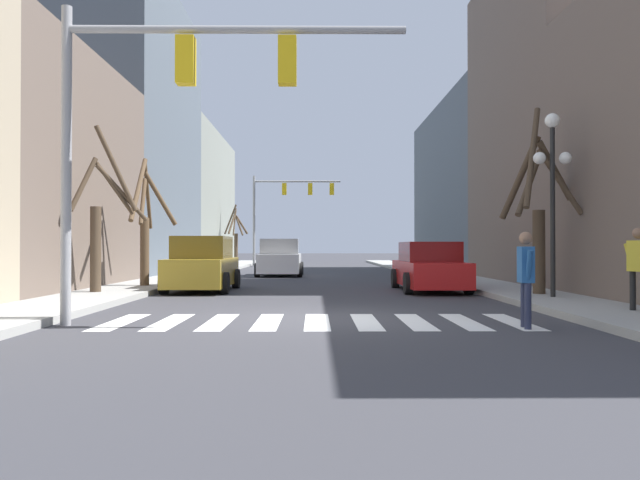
{
  "coord_description": "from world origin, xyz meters",
  "views": [
    {
      "loc": [
        -0.05,
        -12.07,
        1.38
      ],
      "look_at": [
        0.33,
        31.25,
        1.85
      ],
      "focal_mm": 35.0,
      "sensor_mm": 36.0,
      "label": 1
    }
  ],
  "objects_px": {
    "traffic_signal_near": "(168,95)",
    "car_parked_left_far": "(280,259)",
    "traffic_signal_far": "(286,199)",
    "car_parked_right_far": "(429,268)",
    "street_tree_right_near": "(101,223)",
    "street_tree_left_near": "(236,236)",
    "street_tree_left_mid": "(146,225)",
    "street_tree_right_mid": "(539,209)",
    "pedestrian_crossing_street": "(638,262)",
    "pedestrian_waiting_at_curb": "(526,271)",
    "street_lamp_right_corner": "(552,167)",
    "car_driving_toward_lane": "(203,266)"
  },
  "relations": [
    {
      "from": "traffic_signal_far",
      "to": "traffic_signal_near",
      "type": "bearing_deg",
      "value": -90.84
    },
    {
      "from": "street_tree_left_mid",
      "to": "pedestrian_waiting_at_curb",
      "type": "bearing_deg",
      "value": -46.04
    },
    {
      "from": "pedestrian_crossing_street",
      "to": "street_tree_left_mid",
      "type": "distance_m",
      "value": 14.01
    },
    {
      "from": "traffic_signal_far",
      "to": "street_tree_left_near",
      "type": "bearing_deg",
      "value": -170.19
    },
    {
      "from": "car_parked_right_far",
      "to": "pedestrian_crossing_street",
      "type": "xyz_separation_m",
      "value": [
        2.62,
        -7.55,
        0.37
      ]
    },
    {
      "from": "pedestrian_waiting_at_curb",
      "to": "street_tree_left_near",
      "type": "bearing_deg",
      "value": -159.01
    },
    {
      "from": "traffic_signal_near",
      "to": "car_parked_left_far",
      "type": "relative_size",
      "value": 1.38
    },
    {
      "from": "street_tree_left_mid",
      "to": "street_tree_left_near",
      "type": "relative_size",
      "value": 0.95
    },
    {
      "from": "car_parked_right_far",
      "to": "car_driving_toward_lane",
      "type": "xyz_separation_m",
      "value": [
        -7.07,
        -0.01,
        0.07
      ]
    },
    {
      "from": "street_lamp_right_corner",
      "to": "pedestrian_waiting_at_curb",
      "type": "bearing_deg",
      "value": -115.66
    },
    {
      "from": "traffic_signal_near",
      "to": "pedestrian_waiting_at_curb",
      "type": "bearing_deg",
      "value": -4.01
    },
    {
      "from": "pedestrian_crossing_street",
      "to": "pedestrian_waiting_at_curb",
      "type": "distance_m",
      "value": 2.98
    },
    {
      "from": "traffic_signal_near",
      "to": "street_lamp_right_corner",
      "type": "height_order",
      "value": "traffic_signal_near"
    },
    {
      "from": "car_parked_left_far",
      "to": "street_tree_right_mid",
      "type": "xyz_separation_m",
      "value": [
        7.51,
        -13.31,
        1.55
      ]
    },
    {
      "from": "street_tree_left_near",
      "to": "pedestrian_waiting_at_curb",
      "type": "bearing_deg",
      "value": -74.78
    },
    {
      "from": "street_tree_right_near",
      "to": "street_tree_right_mid",
      "type": "xyz_separation_m",
      "value": [
        11.73,
        -0.86,
        0.32
      ]
    },
    {
      "from": "car_driving_toward_lane",
      "to": "street_tree_left_mid",
      "type": "bearing_deg",
      "value": 80.17
    },
    {
      "from": "car_parked_right_far",
      "to": "pedestrian_crossing_street",
      "type": "relative_size",
      "value": 2.95
    },
    {
      "from": "traffic_signal_far",
      "to": "street_tree_left_mid",
      "type": "relative_size",
      "value": 1.6
    },
    {
      "from": "traffic_signal_far",
      "to": "pedestrian_crossing_street",
      "type": "xyz_separation_m",
      "value": [
        8.29,
        -32.9,
        -3.7
      ]
    },
    {
      "from": "street_tree_right_near",
      "to": "street_tree_left_mid",
      "type": "distance_m",
      "value": 2.68
    },
    {
      "from": "traffic_signal_near",
      "to": "street_tree_left_mid",
      "type": "height_order",
      "value": "traffic_signal_near"
    },
    {
      "from": "pedestrian_waiting_at_curb",
      "to": "street_tree_left_mid",
      "type": "distance_m",
      "value": 12.89
    },
    {
      "from": "car_parked_right_far",
      "to": "street_tree_left_mid",
      "type": "bearing_deg",
      "value": 88.01
    },
    {
      "from": "traffic_signal_far",
      "to": "car_parked_right_far",
      "type": "distance_m",
      "value": 26.29
    },
    {
      "from": "car_parked_right_far",
      "to": "pedestrian_waiting_at_curb",
      "type": "bearing_deg",
      "value": 179.93
    },
    {
      "from": "car_parked_left_far",
      "to": "street_tree_right_near",
      "type": "distance_m",
      "value": 13.21
    },
    {
      "from": "street_lamp_right_corner",
      "to": "street_tree_right_near",
      "type": "bearing_deg",
      "value": 171.1
    },
    {
      "from": "traffic_signal_near",
      "to": "traffic_signal_far",
      "type": "distance_m",
      "value": 33.86
    },
    {
      "from": "street_tree_right_near",
      "to": "street_tree_left_near",
      "type": "bearing_deg",
      "value": 89.43
    },
    {
      "from": "car_parked_left_far",
      "to": "street_tree_right_mid",
      "type": "relative_size",
      "value": 0.9
    },
    {
      "from": "pedestrian_waiting_at_curb",
      "to": "traffic_signal_near",
      "type": "bearing_deg",
      "value": -88.23
    },
    {
      "from": "traffic_signal_near",
      "to": "car_parked_left_far",
      "type": "xyz_separation_m",
      "value": [
        0.94,
        18.64,
        -3.24
      ]
    },
    {
      "from": "traffic_signal_far",
      "to": "car_driving_toward_lane",
      "type": "xyz_separation_m",
      "value": [
        -1.41,
        -25.35,
        -4.0
      ]
    },
    {
      "from": "car_parked_left_far",
      "to": "traffic_signal_far",
      "type": "bearing_deg",
      "value": -178.31
    },
    {
      "from": "car_parked_right_far",
      "to": "street_tree_left_mid",
      "type": "height_order",
      "value": "street_tree_left_mid"
    },
    {
      "from": "car_parked_left_far",
      "to": "street_tree_right_mid",
      "type": "distance_m",
      "value": 15.36
    },
    {
      "from": "pedestrian_crossing_street",
      "to": "street_tree_right_near",
      "type": "height_order",
      "value": "street_tree_right_near"
    },
    {
      "from": "street_tree_left_mid",
      "to": "street_tree_right_mid",
      "type": "relative_size",
      "value": 0.83
    },
    {
      "from": "street_tree_left_near",
      "to": "car_parked_left_far",
      "type": "bearing_deg",
      "value": -74.85
    },
    {
      "from": "street_lamp_right_corner",
      "to": "street_tree_left_mid",
      "type": "bearing_deg",
      "value": 158.27
    },
    {
      "from": "pedestrian_waiting_at_curb",
      "to": "street_tree_left_near",
      "type": "distance_m",
      "value": 34.92
    },
    {
      "from": "traffic_signal_near",
      "to": "car_parked_left_far",
      "type": "height_order",
      "value": "traffic_signal_near"
    },
    {
      "from": "traffic_signal_near",
      "to": "pedestrian_crossing_street",
      "type": "xyz_separation_m",
      "value": [
        8.79,
        0.95,
        -2.95
      ]
    },
    {
      "from": "car_parked_left_far",
      "to": "pedestrian_crossing_street",
      "type": "relative_size",
      "value": 2.75
    },
    {
      "from": "street_tree_right_near",
      "to": "traffic_signal_near",
      "type": "bearing_deg",
      "value": -62.08
    },
    {
      "from": "street_tree_left_mid",
      "to": "street_tree_right_mid",
      "type": "bearing_deg",
      "value": -17.3
    },
    {
      "from": "street_lamp_right_corner",
      "to": "car_driving_toward_lane",
      "type": "height_order",
      "value": "street_lamp_right_corner"
    },
    {
      "from": "traffic_signal_near",
      "to": "traffic_signal_far",
      "type": "relative_size",
      "value": 0.93
    },
    {
      "from": "street_tree_right_near",
      "to": "car_parked_left_far",
      "type": "bearing_deg",
      "value": 71.28
    }
  ]
}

